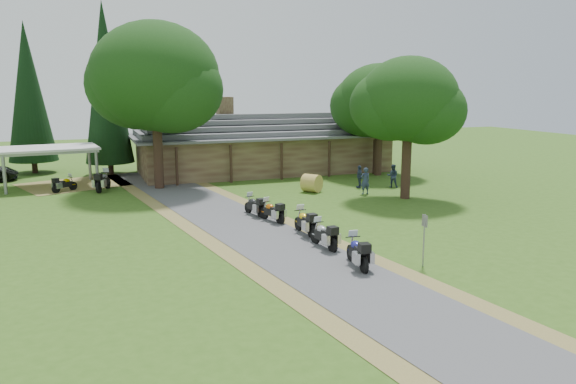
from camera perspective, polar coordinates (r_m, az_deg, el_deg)
name	(u,v)px	position (r m, az deg, el deg)	size (l,w,h in m)	color
ground	(306,261)	(23.33, 1.82, -6.98)	(120.00, 120.00, 0.00)	#345818
driveway	(264,238)	(26.77, -2.44, -4.65)	(46.00, 46.00, 0.00)	#4B4B4E
lodge	(263,142)	(47.07, -2.52, 5.07)	(21.40, 9.40, 4.90)	brown
carport	(50,167)	(43.46, -23.03, 2.37)	(6.53, 4.35, 2.83)	silver
motorcycle_row_a	(357,251)	(22.49, 7.07, -5.94)	(1.98, 0.65, 1.35)	navy
motorcycle_row_b	(324,234)	(24.96, 3.65, -4.26)	(1.90, 0.62, 1.30)	#AFB1B7
motorcycle_row_c	(305,221)	(27.13, 1.74, -2.96)	(1.98, 0.65, 1.36)	yellow
motorcycle_row_d	(272,210)	(29.67, -1.64, -1.88)	(1.80, 0.59, 1.23)	#BA580C
motorcycle_row_e	(254,205)	(31.12, -3.44, -1.31)	(1.79, 0.59, 1.23)	black
motorcycle_carport_a	(64,183)	(41.05, -21.77, 0.83)	(1.69, 0.55, 1.15)	#C39D00
motorcycle_carport_b	(103,180)	(40.44, -18.27, 1.14)	(2.14, 0.70, 1.47)	slate
person_a	(365,179)	(37.50, 7.85, 1.36)	(0.60, 0.43, 2.10)	#2D3854
person_b	(393,174)	(40.39, 10.59, 1.82)	(0.55, 0.39, 1.93)	#2D3854
person_c	(359,175)	(39.88, 7.26, 1.76)	(0.53, 0.38, 1.86)	#2D3854
hay_bale	(312,183)	(38.01, 2.41, 0.90)	(1.21, 1.21, 1.11)	#A88D3D
sign_post	(424,241)	(22.95, 13.64, -4.81)	(0.38, 0.06, 2.13)	gray
oak_lodge_left	(156,99)	(39.81, -13.28, 9.22)	(8.72, 8.72, 12.47)	black
oak_lodge_right	(379,115)	(45.41, 9.27, 7.68)	(6.91, 6.91, 9.55)	black
oak_driveway	(408,119)	(36.10, 12.09, 7.31)	(6.20, 6.20, 10.16)	black
cedar_near	(106,89)	(47.28, -17.98, 9.92)	(3.80, 3.80, 13.67)	black
cedar_far	(29,98)	(50.47, -24.82, 8.65)	(3.83, 3.83, 12.21)	black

